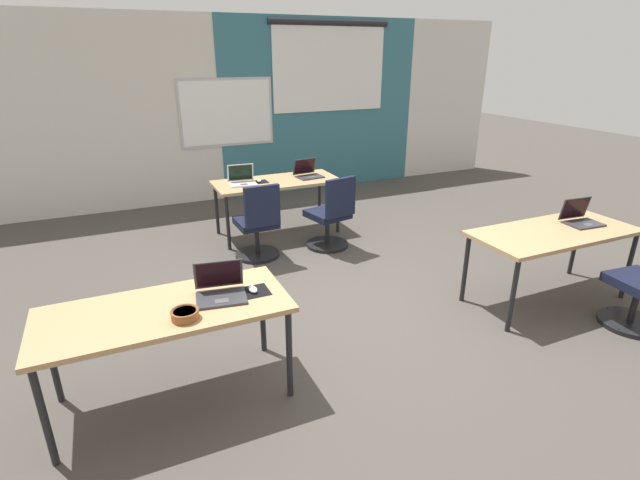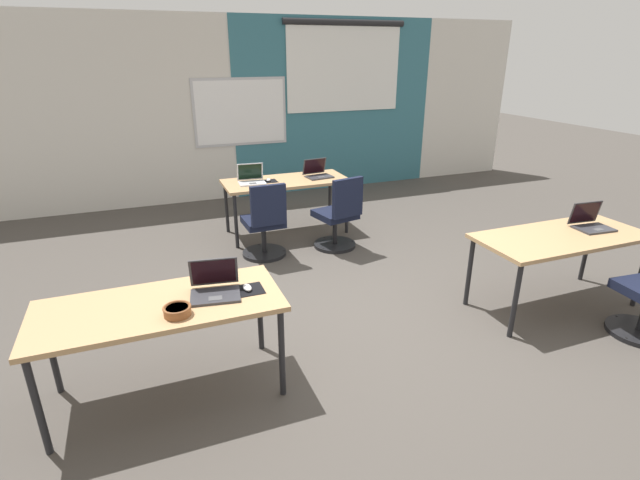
% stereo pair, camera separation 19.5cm
% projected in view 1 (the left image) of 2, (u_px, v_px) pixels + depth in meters
% --- Properties ---
extents(ground_plane, '(24.00, 24.00, 0.00)m').
position_uv_depth(ground_plane, '(356.00, 307.00, 4.52)').
color(ground_plane, '#47423D').
extents(back_wall_assembly, '(10.00, 0.27, 2.80)m').
position_uv_depth(back_wall_assembly, '(237.00, 109.00, 7.57)').
color(back_wall_assembly, silver).
rests_on(back_wall_assembly, ground).
extents(desk_near_left, '(1.60, 0.70, 0.72)m').
position_uv_depth(desk_near_left, '(166.00, 316.00, 3.10)').
color(desk_near_left, tan).
rests_on(desk_near_left, ground).
extents(desk_near_right, '(1.60, 0.70, 0.72)m').
position_uv_depth(desk_near_right, '(554.00, 236.00, 4.43)').
color(desk_near_right, tan).
rests_on(desk_near_right, ground).
extents(desk_far_center, '(1.60, 0.70, 0.72)m').
position_uv_depth(desk_far_center, '(277.00, 185.00, 6.14)').
color(desk_far_center, tan).
rests_on(desk_far_center, ground).
extents(laptop_near_left_inner, '(0.37, 0.33, 0.23)m').
position_uv_depth(laptop_near_left_inner, '(220.00, 290.00, 3.21)').
color(laptop_near_left_inner, '#333338').
rests_on(laptop_near_left_inner, desk_near_left).
extents(mousepad_near_left_inner, '(0.22, 0.19, 0.00)m').
position_uv_depth(mousepad_near_left_inner, '(253.00, 292.00, 3.28)').
color(mousepad_near_left_inner, black).
rests_on(mousepad_near_left_inner, desk_near_left).
extents(mouse_near_left_inner, '(0.06, 0.10, 0.03)m').
position_uv_depth(mouse_near_left_inner, '(253.00, 289.00, 3.27)').
color(mouse_near_left_inner, silver).
rests_on(mouse_near_left_inner, mousepad_near_left_inner).
extents(laptop_far_right, '(0.36, 0.33, 0.23)m').
position_uv_depth(laptop_far_right, '(308.00, 173.00, 6.28)').
color(laptop_far_right, '#333338').
rests_on(laptop_far_right, desk_far_center).
extents(chair_far_right, '(0.52, 0.58, 0.92)m').
position_uv_depth(chair_far_right, '(331.00, 219.00, 5.76)').
color(chair_far_right, black).
rests_on(chair_far_right, ground).
extents(laptop_near_right_end, '(0.35, 0.30, 0.24)m').
position_uv_depth(laptop_near_right_end, '(581.00, 218.00, 4.58)').
color(laptop_near_right_end, '#333338').
rests_on(laptop_near_right_end, desk_near_right).
extents(laptop_far_left, '(0.35, 0.29, 0.24)m').
position_uv_depth(laptop_far_left, '(242.00, 180.00, 5.94)').
color(laptop_far_left, silver).
rests_on(laptop_far_left, desk_far_center).
extents(mousepad_far_left, '(0.22, 0.19, 0.00)m').
position_uv_depth(mousepad_far_left, '(259.00, 182.00, 6.04)').
color(mousepad_far_left, black).
rests_on(mousepad_far_left, desk_far_center).
extents(mouse_far_left, '(0.08, 0.11, 0.03)m').
position_uv_depth(mouse_far_left, '(259.00, 181.00, 6.03)').
color(mouse_far_left, silver).
rests_on(mouse_far_left, mousepad_far_left).
extents(chair_far_left, '(0.52, 0.55, 0.92)m').
position_uv_depth(chair_far_left, '(258.00, 228.00, 5.46)').
color(chair_far_left, black).
rests_on(chair_far_left, ground).
extents(snack_bowl, '(0.18, 0.18, 0.06)m').
position_uv_depth(snack_bowl, '(185.00, 314.00, 2.94)').
color(snack_bowl, brown).
rests_on(snack_bowl, desk_near_left).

